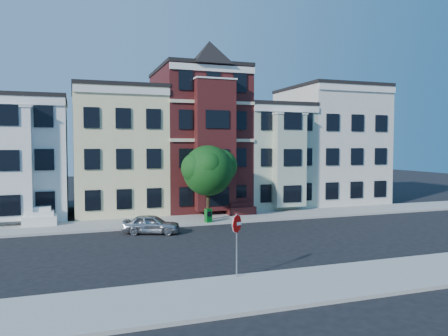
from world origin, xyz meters
name	(u,v)px	position (x,y,z in m)	size (l,w,h in m)	color
ground	(266,241)	(0.00, 0.00, 0.00)	(120.00, 120.00, 0.00)	black
far_sidewalk	(221,218)	(0.00, 8.00, 0.07)	(60.00, 4.00, 0.15)	#9E9B93
near_sidewalk	(347,280)	(0.00, -8.00, 0.07)	(60.00, 4.00, 0.15)	#9E9B93
house_white	(13,159)	(-15.00, 14.50, 4.50)	(8.00, 9.00, 9.00)	white
house_yellow	(118,152)	(-7.00, 14.50, 5.00)	(7.00, 9.00, 10.00)	beige
house_brown	(198,141)	(0.00, 14.50, 6.00)	(7.00, 9.00, 12.00)	#3F1313
house_green	(264,157)	(6.50, 14.50, 4.50)	(6.00, 9.00, 9.00)	#A6B49C
house_cream	(329,146)	(13.50, 14.50, 5.50)	(8.00, 9.00, 11.00)	silver
street_tree	(208,174)	(-1.30, 7.23, 3.52)	(5.79, 5.79, 6.74)	#174B17
parked_car	(151,224)	(-5.92, 4.40, 0.61)	(1.44, 3.58, 1.22)	#A8AAB0
newspaper_box	(208,216)	(-1.55, 6.34, 0.63)	(0.43, 0.38, 0.95)	#0A5D19
stop_sign	(237,241)	(-4.22, -6.30, 1.63)	(0.81, 0.11, 2.96)	#C30200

